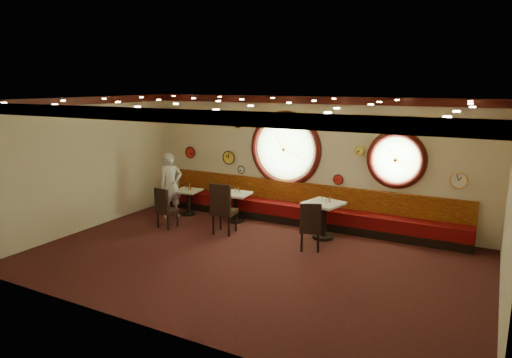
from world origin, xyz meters
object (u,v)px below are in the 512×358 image
(chair_c, at_px, (310,223))
(condiment_c_salt, at_px, (322,198))
(condiment_c_pepper, at_px, (326,201))
(condiment_a_bottle, at_px, (190,187))
(chair_b, at_px, (222,205))
(condiment_b_pepper, at_px, (238,191))
(table_c, at_px, (324,216))
(condiment_c_bottle, at_px, (330,200))
(table_a, at_px, (188,199))
(condiment_b_bottle, at_px, (239,189))
(condiment_b_salt, at_px, (235,190))
(waiter, at_px, (171,185))
(condiment_a_pepper, at_px, (189,189))
(chair_a, at_px, (164,205))
(condiment_a_salt, at_px, (186,188))
(table_b, at_px, (236,204))

(chair_c, xyz_separation_m, condiment_c_salt, (-0.12, 1.01, 0.30))
(condiment_c_pepper, height_order, condiment_a_bottle, condiment_c_pepper)
(chair_b, height_order, condiment_b_pepper, chair_b)
(condiment_c_salt, bearing_deg, table_c, -53.59)
(condiment_b_pepper, height_order, condiment_c_bottle, condiment_c_bottle)
(condiment_a_bottle, bearing_deg, chair_c, -14.82)
(table_c, xyz_separation_m, condiment_c_bottle, (0.12, 0.03, 0.39))
(table_a, bearing_deg, table_c, -1.35)
(condiment_c_salt, distance_m, condiment_b_bottle, 2.32)
(chair_c, relative_size, condiment_b_salt, 6.10)
(table_c, xyz_separation_m, condiment_c_salt, (-0.09, 0.12, 0.37))
(table_a, bearing_deg, waiter, -127.78)
(condiment_c_pepper, bearing_deg, table_c, 134.54)
(condiment_a_pepper, bearing_deg, condiment_c_bottle, -0.30)
(table_c, bearing_deg, condiment_c_pepper, -45.46)
(chair_a, relative_size, condiment_a_salt, 7.11)
(chair_b, height_order, condiment_b_bottle, chair_b)
(condiment_a_pepper, relative_size, condiment_c_pepper, 1.00)
(table_a, bearing_deg, condiment_a_salt, -177.44)
(condiment_a_salt, relative_size, condiment_b_bottle, 0.55)
(condiment_a_pepper, height_order, condiment_b_pepper, condiment_b_pepper)
(condiment_a_salt, bearing_deg, table_a, 2.56)
(chair_c, xyz_separation_m, condiment_b_pepper, (-2.40, 1.08, 0.20))
(table_b, xyz_separation_m, condiment_b_pepper, (0.07, 0.02, 0.33))
(chair_a, bearing_deg, condiment_b_bottle, 53.46)
(condiment_b_pepper, distance_m, condiment_c_bottle, 2.50)
(condiment_c_salt, height_order, waiter, waiter)
(condiment_b_salt, height_order, condiment_a_bottle, same)
(table_a, distance_m, condiment_c_bottle, 4.05)
(condiment_a_salt, height_order, condiment_b_salt, condiment_b_salt)
(table_b, xyz_separation_m, condiment_b_bottle, (0.04, 0.10, 0.36))
(condiment_b_salt, distance_m, waiter, 1.76)
(condiment_b_salt, distance_m, condiment_c_bottle, 2.63)
(chair_a, height_order, condiment_a_salt, chair_a)
(condiment_c_salt, bearing_deg, condiment_b_pepper, 178.29)
(table_a, distance_m, condiment_b_bottle, 1.57)
(chair_b, bearing_deg, table_c, 13.72)
(condiment_c_salt, relative_size, condiment_b_pepper, 0.96)
(chair_c, bearing_deg, condiment_c_pepper, 65.89)
(condiment_a_pepper, height_order, condiment_c_pepper, condiment_c_pepper)
(table_b, height_order, chair_b, chair_b)
(condiment_b_salt, bearing_deg, table_b, -51.45)
(table_c, relative_size, condiment_b_salt, 8.73)
(chair_b, distance_m, condiment_a_bottle, 1.92)
(table_a, relative_size, waiter, 0.40)
(table_a, xyz_separation_m, chair_b, (1.71, -0.95, 0.27))
(chair_c, xyz_separation_m, waiter, (-4.21, 0.63, 0.25))
(condiment_b_pepper, xyz_separation_m, condiment_c_bottle, (2.49, -0.15, 0.11))
(condiment_b_pepper, distance_m, condiment_c_pepper, 2.46)
(table_c, height_order, chair_a, chair_a)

